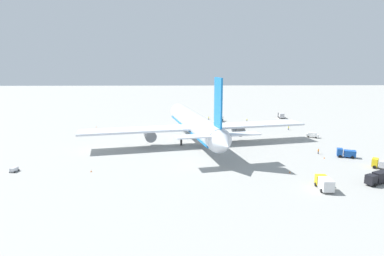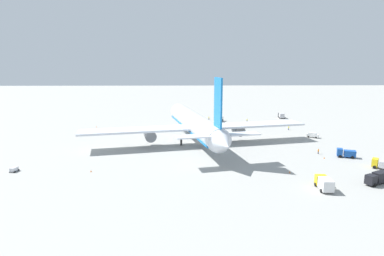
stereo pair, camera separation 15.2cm
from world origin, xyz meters
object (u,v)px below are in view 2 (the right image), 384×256
Objects in this scene: traffic_cone_1 at (96,127)px; traffic_cone_2 at (324,158)px; service_truck_3 at (324,183)px; ground_worker_2 at (247,120)px; airliner at (195,124)px; ground_worker_3 at (289,128)px; service_van at (313,135)px; traffic_cone_3 at (91,171)px; traffic_cone_4 at (290,172)px; service_truck_4 at (346,153)px; baggage_cart_0 at (14,169)px; traffic_cone_0 at (279,121)px; ground_worker_1 at (209,118)px; ground_worker_0 at (318,151)px; service_truck_0 at (219,118)px; service_truck_2 at (281,115)px; service_truck_5 at (378,178)px; service_truck_1 at (382,164)px.

traffic_cone_1 and traffic_cone_2 have the same top height.
service_truck_3 reaches higher than ground_worker_2.
airliner reaches higher than ground_worker_3.
airliner is 17.56× the size of service_van.
traffic_cone_3 and traffic_cone_4 have the same top height.
traffic_cone_3 is (-12.10, 74.97, -1.13)m from service_truck_4.
baggage_cart_0 is at bearing 87.81° from traffic_cone_4.
ground_worker_3 is at bearing -17.00° from traffic_cone_4.
airliner is 146.71× the size of traffic_cone_0.
ground_worker_1 is 3.03× the size of traffic_cone_2.
service_truck_4 reaches higher than ground_worker_1.
ground_worker_0 is 38.21m from ground_worker_3.
ground_worker_1 is 89.24m from traffic_cone_3.
service_truck_0 is 69.61m from traffic_cone_2.
service_truck_2 is at bearing -0.87° from service_truck_4.
baggage_cart_0 is at bearing 139.98° from service_truck_0.
traffic_cone_1 is at bearing 84.89° from ground_worker_3.
ground_worker_2 is at bearing -80.27° from traffic_cone_1.
service_van is at bearing -18.49° from service_truck_3.
service_truck_5 is at bearing -114.25° from traffic_cone_4.
service_truck_1 is 9.86× the size of traffic_cone_2.
service_truck_5 is 20.46m from traffic_cone_4.
ground_worker_2 is (-6.87, -18.34, -0.01)m from ground_worker_1.
ground_worker_1 is at bearing 10.63° from traffic_cone_4.
airliner is at bearing 59.04° from service_truck_1.
ground_worker_2 is 64.21m from traffic_cone_2.
traffic_cone_2 is at bearing 49.47° from service_truck_1.
traffic_cone_1 is (60.98, 94.31, -1.11)m from service_truck_1.
service_truck_5 is at bearing 177.39° from service_truck_2.
service_truck_2 reaches higher than traffic_cone_4.
traffic_cone_0 is (75.26, -93.04, -0.38)m from baggage_cart_0.
service_truck_4 is at bearing -119.06° from traffic_cone_1.
airliner is 146.71× the size of traffic_cone_4.
service_truck_2 is 73.23m from service_truck_4.
ground_worker_2 reaches higher than traffic_cone_3.
traffic_cone_0 is 88.15m from traffic_cone_1.
ground_worker_3 reaches higher than ground_worker_2.
service_truck_5 is 12.97× the size of traffic_cone_0.
service_truck_4 reaches higher than traffic_cone_0.
service_truck_5 is (3.41, -14.41, -0.03)m from service_truck_3.
service_van is at bearing -27.95° from traffic_cone_4.
service_van reaches higher than traffic_cone_3.
baggage_cart_0 reaches higher than traffic_cone_2.
traffic_cone_3 is at bearing 103.41° from ground_worker_0.
service_truck_2 reaches higher than service_van.
service_truck_2 is 95.85m from service_truck_5.
service_truck_2 is 0.96× the size of service_truck_5.
baggage_cart_0 is at bearing 99.85° from ground_worker_0.
traffic_cone_3 is (-11.01, 67.80, 0.00)m from traffic_cone_2.
service_truck_4 is 26.06m from traffic_cone_4.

